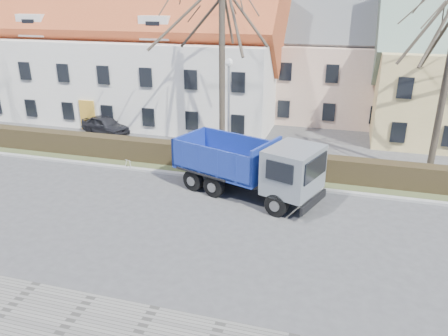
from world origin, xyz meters
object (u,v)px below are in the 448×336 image
(dump_truck, at_px, (242,165))
(cart_frame, at_px, (126,163))
(parked_car_a, at_px, (105,125))
(streetlight, at_px, (229,113))

(dump_truck, distance_m, cart_frame, 7.48)
(parked_car_a, bearing_deg, dump_truck, -102.00)
(dump_truck, distance_m, streetlight, 4.41)
(streetlight, relative_size, parked_car_a, 1.60)
(cart_frame, relative_size, parked_car_a, 0.16)
(dump_truck, bearing_deg, cart_frame, -171.86)
(parked_car_a, bearing_deg, cart_frame, -121.92)
(streetlight, bearing_deg, cart_frame, -157.54)
(streetlight, relative_size, cart_frame, 9.71)
(cart_frame, height_order, parked_car_a, parked_car_a)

